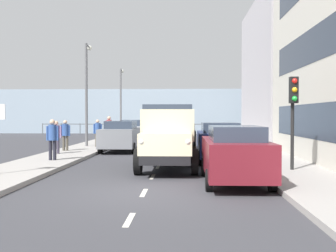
{
  "coord_description": "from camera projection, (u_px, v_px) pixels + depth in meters",
  "views": [
    {
      "loc": [
        -1.09,
        10.89,
        2.03
      ],
      "look_at": [
        -0.06,
        -13.2,
        1.41
      ],
      "focal_mm": 44.26,
      "sensor_mm": 36.0,
      "label": 1
    }
  ],
  "objects": [
    {
      "name": "pedestrian_couple_a",
      "position": [
        56.0,
        134.0,
        20.31
      ],
      "size": [
        0.53,
        0.34,
        1.62
      ],
      "color": "#383342",
      "rests_on": "sidewalk_right"
    },
    {
      "name": "traffic_light_near",
      "position": [
        293.0,
        103.0,
        14.18
      ],
      "size": [
        0.28,
        0.41,
        3.2
      ],
      "color": "black",
      "rests_on": "sidewalk_left"
    },
    {
      "name": "road_centreline_markings",
      "position": [
        165.0,
        153.0,
        22.46
      ],
      "size": [
        0.12,
        39.39,
        0.01
      ],
      "color": "silver",
      "rests_on": "ground_plane"
    },
    {
      "name": "sidewalk_left",
      "position": [
        254.0,
        152.0,
        22.25
      ],
      "size": [
        2.58,
        42.42,
        0.15
      ],
      "primitive_type": "cube",
      "color": "#9E9993",
      "rests_on": "ground_plane"
    },
    {
      "name": "pedestrian_couple_b",
      "position": [
        65.0,
        133.0,
        22.08
      ],
      "size": [
        0.53,
        0.34,
        1.63
      ],
      "color": "#4C473D",
      "rests_on": "sidewalk_right"
    },
    {
      "name": "sidewalk_right",
      "position": [
        78.0,
        151.0,
        22.66
      ],
      "size": [
        2.58,
        42.42,
        0.15
      ],
      "primitive_type": "cube",
      "color": "#9E9993",
      "rests_on": "ground_plane"
    },
    {
      "name": "car_silver_oppositeside_1",
      "position": [
        133.0,
        132.0,
        28.63
      ],
      "size": [
        1.82,
        4.0,
        1.72
      ],
      "color": "#B7BABF",
      "rests_on": "ground_plane"
    },
    {
      "name": "lamp_post_far",
      "position": [
        121.0,
        96.0,
        37.99
      ],
      "size": [
        0.32,
        1.14,
        6.17
      ],
      "color": "#59595B",
      "rests_on": "sidewalk_right"
    },
    {
      "name": "lamp_post_promenade",
      "position": [
        87.0,
        85.0,
        25.5
      ],
      "size": [
        0.32,
        1.14,
        6.31
      ],
      "color": "#59595B",
      "rests_on": "sidewalk_right"
    },
    {
      "name": "car_grey_oppositeside_0",
      "position": [
        121.0,
        136.0,
        23.24
      ],
      "size": [
        1.94,
        4.36,
        1.72
      ],
      "color": "slate",
      "rests_on": "ground_plane"
    },
    {
      "name": "seawall_railing",
      "position": [
        175.0,
        126.0,
        43.01
      ],
      "size": [
        28.08,
        0.08,
        1.2
      ],
      "color": "#4C5156",
      "rests_on": "ground_plane"
    },
    {
      "name": "pedestrian_by_lamp",
      "position": [
        98.0,
        131.0,
        24.86
      ],
      "size": [
        0.53,
        0.34,
        1.63
      ],
      "color": "#4C473D",
      "rests_on": "sidewalk_right"
    },
    {
      "name": "pedestrian_with_bag",
      "position": [
        52.0,
        136.0,
        17.38
      ],
      "size": [
        0.53,
        0.34,
        1.72
      ],
      "color": "black",
      "rests_on": "sidewalk_right"
    },
    {
      "name": "ground_plane",
      "position": [
        165.0,
        153.0,
        22.45
      ],
      "size": [
        80.0,
        80.0,
        0.0
      ],
      "primitive_type": "plane",
      "color": "#38383D"
    },
    {
      "name": "building_far_block",
      "position": [
        304.0,
        73.0,
        30.39
      ],
      "size": [
        7.42,
        12.81,
        10.35
      ],
      "color": "#B7B2B7",
      "rests_on": "ground_plane"
    },
    {
      "name": "sea_horizon",
      "position": [
        176.0,
        111.0,
        46.57
      ],
      "size": [
        80.0,
        0.8,
        5.0
      ],
      "primitive_type": "cube",
      "color": "#8C9EAD",
      "rests_on": "ground_plane"
    },
    {
      "name": "car_navy_kerbside_1",
      "position": [
        219.0,
        141.0,
        18.03
      ],
      "size": [
        1.91,
        4.15,
        1.72
      ],
      "color": "navy",
      "rests_on": "ground_plane"
    },
    {
      "name": "truck_vintage_cream",
      "position": [
        168.0,
        138.0,
        15.36
      ],
      "size": [
        2.17,
        5.64,
        2.43
      ],
      "color": "black",
      "rests_on": "ground_plane"
    },
    {
      "name": "pedestrian_strolling",
      "position": [
        109.0,
        127.0,
        27.61
      ],
      "size": [
        0.53,
        0.34,
        1.83
      ],
      "color": "black",
      "rests_on": "sidewalk_right"
    },
    {
      "name": "car_maroon_kerbside_near",
      "position": [
        235.0,
        153.0,
        12.37
      ],
      "size": [
        1.86,
        4.51,
        1.72
      ],
      "color": "maroon",
      "rests_on": "ground_plane"
    }
  ]
}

